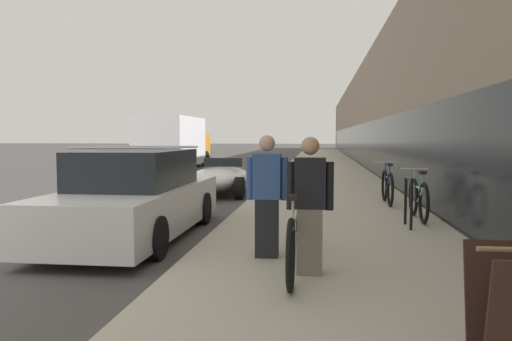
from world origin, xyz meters
The scene contains 11 objects.
sidewalk_slab centered at (5.64, 21.00, 0.07)m, with size 3.93×70.00×0.15m.
storefront_facade centered at (12.64, 29.00, 2.83)m, with size 10.01×70.00×5.66m.
tandem_bicycle centered at (5.11, 1.10, 0.54)m, with size 0.52×2.84×0.92m.
person_rider centered at (5.28, 0.74, 0.91)m, with size 0.52×0.20×1.52m.
person_bystander centered at (4.74, 1.46, 0.92)m, with size 0.52×0.20×1.54m.
bike_rack_hoop centered at (6.88, 3.82, 0.66)m, with size 0.05×0.60×0.84m.
cruiser_bike_nearest centered at (7.20, 4.62, 0.53)m, with size 0.52×1.70×0.92m.
cruiser_bike_middle centered at (6.92, 6.76, 0.54)m, with size 0.52×1.70×0.94m.
parked_sedan_curbside centered at (2.41, 3.09, 0.66)m, with size 1.82×4.67×1.51m.
vintage_roadster_curbside centered at (2.52, 9.47, 0.45)m, with size 1.79×4.20×1.02m.
moving_truck centered at (-2.12, 20.57, 1.35)m, with size 2.49×6.88×2.66m.
Camera 1 is at (5.38, -4.74, 1.67)m, focal length 35.00 mm.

